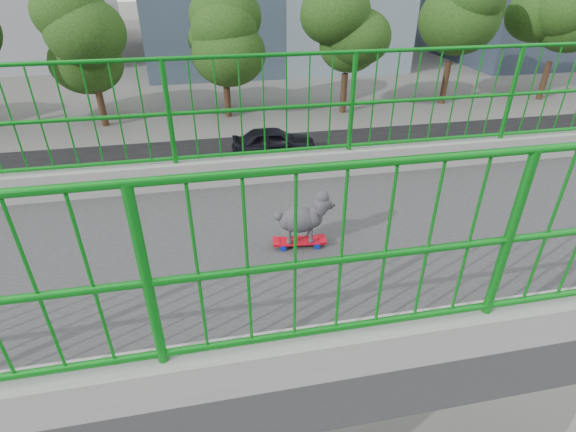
% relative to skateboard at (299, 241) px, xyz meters
% --- Properties ---
extents(road, '(18.00, 90.00, 0.02)m').
position_rel_skateboard_xyz_m(road, '(-13.03, -3.09, -7.04)').
color(road, black).
rests_on(road, ground).
extents(street_trees, '(5.30, 60.40, 7.26)m').
position_rel_skateboard_xyz_m(street_trees, '(-26.06, -2.03, -2.32)').
color(street_trees, black).
rests_on(street_trees, ground).
extents(skateboard, '(0.19, 0.49, 0.06)m').
position_rel_skateboard_xyz_m(skateboard, '(0.00, 0.00, 0.00)').
color(skateboard, red).
rests_on(skateboard, footbridge).
extents(poodle, '(0.25, 0.53, 0.44)m').
position_rel_skateboard_xyz_m(poodle, '(0.00, 0.03, 0.25)').
color(poodle, '#2D2B30').
rests_on(poodle, skateboard).
extents(car_4, '(1.82, 4.53, 1.54)m').
position_rel_skateboard_xyz_m(car_4, '(-18.83, 2.84, -6.28)').
color(car_4, black).
rests_on(car_4, ground).
extents(car_5, '(1.37, 3.94, 1.30)m').
position_rel_skateboard_xyz_m(car_5, '(-6.03, 9.00, -6.40)').
color(car_5, silver).
rests_on(car_5, ground).
extents(car_7, '(2.19, 5.38, 1.56)m').
position_rel_skateboard_xyz_m(car_7, '(-12.43, 8.51, -6.27)').
color(car_7, black).
rests_on(car_7, ground).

